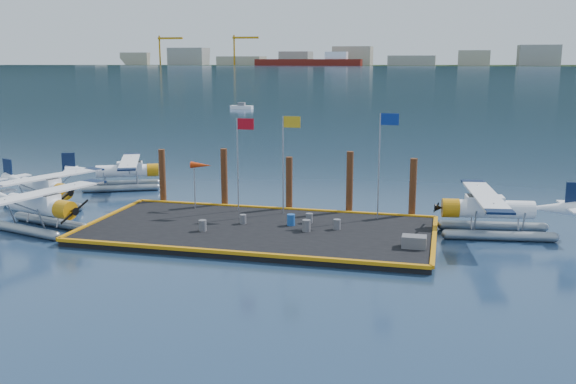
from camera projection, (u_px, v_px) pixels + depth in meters
The scene contains 24 objects.
ground at pixel (259, 234), 37.52m from camera, with size 4000.00×4000.00×0.00m, color navy.
dock at pixel (259, 231), 37.48m from camera, with size 20.00×10.00×0.40m, color black.
dock_bumpers at pixel (259, 226), 37.42m from camera, with size 20.25×10.25×0.18m, color #CA810B, non-canonical shape.
far_backdrop at pixel (541, 59), 1631.69m from camera, with size 3050.00×2050.00×810.00m.
seaplane_a at pixel (39, 208), 38.04m from camera, with size 8.35×8.97×3.20m.
seaplane_b at pixel (44, 190), 43.59m from camera, with size 7.99×8.43×3.06m.
seaplane_c at pixel (126, 173), 50.31m from camera, with size 7.78×8.16×2.99m.
seaplane_d at pixel (491, 212), 37.03m from camera, with size 8.32×9.18×3.25m.
drum_0 at pixel (243, 219), 38.32m from camera, with size 0.40×0.40×0.56m, color #5A5A5F.
drum_1 at pixel (306, 226), 36.60m from camera, with size 0.48×0.48×0.68m, color #5A5A5F.
drum_2 at pixel (309, 218), 38.51m from camera, with size 0.41×0.41×0.58m, color #5A5A5F.
drum_3 at pixel (203, 226), 36.68m from camera, with size 0.46×0.46×0.64m, color #5A5A5F.
drum_4 at pixel (337, 224), 37.03m from camera, with size 0.43×0.43×0.60m, color #5A5A5F.
drum_5 at pixel (291, 220), 37.93m from camera, with size 0.47×0.47×0.67m, color #1C4D9C.
crate at pixel (414, 242), 33.47m from camera, with size 1.27×0.84×0.63m, color #5A5A5F.
flagpole_red at pixel (241, 150), 40.77m from camera, with size 1.14×0.08×6.00m.
flagpole_yellow at pixel (286, 150), 40.04m from camera, with size 1.14×0.08×6.20m.
flagpole_blue at pixel (383, 150), 38.61m from camera, with size 1.14×0.08×6.50m.
windsock at pixel (201, 166), 41.64m from camera, with size 1.40×0.44×3.12m.
piling_0 at pixel (163, 178), 44.22m from camera, with size 0.44×0.44×4.00m, color #422812.
piling_1 at pixel (224, 180), 43.15m from camera, with size 0.44×0.44×4.20m, color #422812.
piling_2 at pixel (289, 186), 42.15m from camera, with size 0.44×0.44×3.80m, color #422812.
piling_3 at pixel (350, 185), 41.16m from camera, with size 0.44×0.44×4.30m, color #422812.
piling_4 at pixel (413, 190), 40.26m from camera, with size 0.44×0.44×4.00m, color #422812.
Camera 1 is at (10.26, -34.77, 10.11)m, focal length 40.00 mm.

